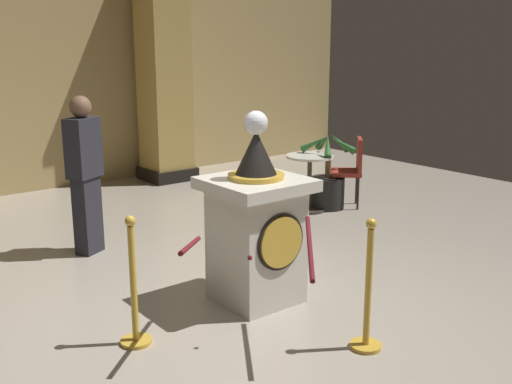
# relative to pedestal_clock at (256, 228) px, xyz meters

# --- Properties ---
(ground_plane) EXTENTS (12.93, 12.93, 0.00)m
(ground_plane) POSITION_rel_pedestal_clock_xyz_m (-0.33, -0.14, -0.66)
(ground_plane) COLOR #9E9384
(back_wall) EXTENTS (12.93, 0.16, 3.65)m
(back_wall) POSITION_rel_pedestal_clock_xyz_m (-0.33, 5.36, 1.16)
(back_wall) COLOR tan
(back_wall) RESTS_ON ground_plane
(pedestal_clock) EXTENTS (0.80, 0.80, 1.68)m
(pedestal_clock) POSITION_rel_pedestal_clock_xyz_m (0.00, 0.00, 0.00)
(pedestal_clock) COLOR beige
(pedestal_clock) RESTS_ON ground_plane
(stanchion_near) EXTENTS (0.24, 0.24, 1.01)m
(stanchion_near) POSITION_rel_pedestal_clock_xyz_m (-1.22, -0.07, -0.31)
(stanchion_near) COLOR gold
(stanchion_near) RESTS_ON ground_plane
(stanchion_far) EXTENTS (0.24, 0.24, 1.01)m
(stanchion_far) POSITION_rel_pedestal_clock_xyz_m (0.10, -1.20, -0.31)
(stanchion_far) COLOR gold
(stanchion_far) RESTS_ON ground_plane
(velvet_rope) EXTENTS (1.26, 1.25, 0.22)m
(velvet_rope) POSITION_rel_pedestal_clock_xyz_m (-0.56, -0.63, 0.12)
(velvet_rope) COLOR #591419
(column_right) EXTENTS (0.80, 0.80, 3.50)m
(column_right) POSITION_rel_pedestal_clock_xyz_m (1.88, 4.76, 1.07)
(column_right) COLOR black
(column_right) RESTS_ON ground_plane
(potted_palm_right) EXTENTS (0.69, 0.73, 1.08)m
(potted_palm_right) POSITION_rel_pedestal_clock_xyz_m (2.68, 1.80, -0.33)
(potted_palm_right) COLOR black
(potted_palm_right) RESTS_ON ground_plane
(bystander_guest) EXTENTS (0.42, 0.36, 1.69)m
(bystander_guest) POSITION_rel_pedestal_clock_xyz_m (-0.64, 2.11, 0.24)
(bystander_guest) COLOR #26262D
(bystander_guest) RESTS_ON ground_plane
(cafe_table) EXTENTS (0.64, 0.64, 0.76)m
(cafe_table) POSITION_rel_pedestal_clock_xyz_m (2.38, 1.86, -0.17)
(cafe_table) COLOR #332D28
(cafe_table) RESTS_ON ground_plane
(cafe_chair_red) EXTENTS (0.57, 0.57, 0.96)m
(cafe_chair_red) POSITION_rel_pedestal_clock_xyz_m (2.99, 1.66, -0.09)
(cafe_chair_red) COLOR black
(cafe_chair_red) RESTS_ON ground_plane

